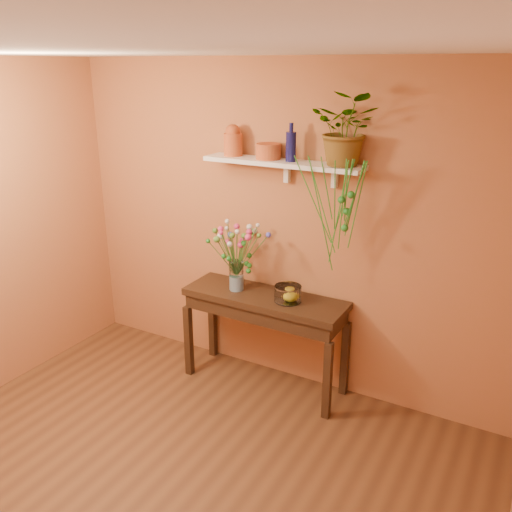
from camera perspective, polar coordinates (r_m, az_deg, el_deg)
room at (r=2.95m, az=-14.94°, el=-6.99°), size 4.04×4.04×2.70m
sideboard at (r=4.53m, az=0.91°, el=-5.56°), size 1.38×0.44×0.83m
wall_shelf at (r=4.22m, az=2.91°, el=9.71°), size 1.30×0.24×0.19m
terracotta_jug at (r=4.43m, az=-2.44°, el=12.04°), size 0.18×0.18×0.25m
terracotta_pot at (r=4.28m, az=1.30°, el=10.97°), size 0.21×0.21×0.12m
blue_bottle at (r=4.17m, az=3.70°, el=11.50°), size 0.10×0.10×0.29m
spider_plant at (r=4.01m, az=9.59°, el=13.06°), size 0.49×0.43×0.53m
plant_fronds at (r=3.94m, az=9.05°, el=5.30°), size 0.54×0.23×0.87m
glass_vase at (r=4.55m, az=-2.08°, el=-2.29°), size 0.12×0.12×0.26m
bouquet at (r=4.43m, az=-1.98°, el=1.58°), size 0.50×0.54×0.46m
glass_bowl at (r=4.35m, az=3.38°, el=-4.04°), size 0.22×0.22×0.13m
lemon at (r=4.37m, az=3.57°, el=-4.14°), size 0.08×0.08×0.08m
carton at (r=4.57m, az=-2.27°, el=-2.82°), size 0.07×0.06×0.13m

